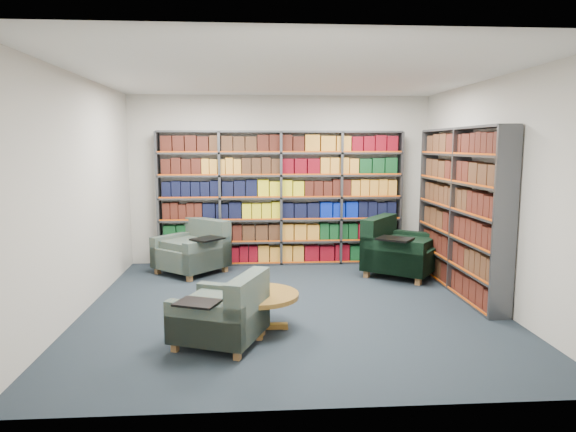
{
  "coord_description": "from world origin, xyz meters",
  "views": [
    {
      "loc": [
        -0.46,
        -6.12,
        1.98
      ],
      "look_at": [
        0.0,
        0.6,
        1.05
      ],
      "focal_mm": 32.0,
      "sensor_mm": 36.0,
      "label": 1
    }
  ],
  "objects": [
    {
      "name": "bookshelf_right",
      "position": [
        2.34,
        0.6,
        1.1
      ],
      "size": [
        0.28,
        2.5,
        2.2
      ],
      "color": "#47494F",
      "rests_on": "ground"
    },
    {
      "name": "coffee_table",
      "position": [
        -0.41,
        -0.78,
        0.33
      ],
      "size": [
        0.87,
        0.87,
        0.61
      ],
      "color": "brown",
      "rests_on": "ground"
    },
    {
      "name": "chair_green_right",
      "position": [
        1.72,
        1.48,
        0.36
      ],
      "size": [
        1.35,
        1.37,
        0.88
      ],
      "color": "black",
      "rests_on": "ground"
    },
    {
      "name": "chair_teal_front",
      "position": [
        -0.74,
        -1.16,
        0.29
      ],
      "size": [
        1.03,
        1.06,
        0.72
      ],
      "color": "#0C2B3E",
      "rests_on": "ground"
    },
    {
      "name": "bookshelf_back",
      "position": [
        0.0,
        2.34,
        1.1
      ],
      "size": [
        4.0,
        0.28,
        2.2
      ],
      "color": "#47494F",
      "rests_on": "ground"
    },
    {
      "name": "room_shell",
      "position": [
        0.0,
        0.0,
        1.4
      ],
      "size": [
        5.02,
        5.02,
        2.82
      ],
      "color": "black",
      "rests_on": "ground"
    },
    {
      "name": "chair_teal_left",
      "position": [
        -1.37,
        1.86,
        0.33
      ],
      "size": [
        1.26,
        1.26,
        0.81
      ],
      "color": "#0C2B3E",
      "rests_on": "ground"
    }
  ]
}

